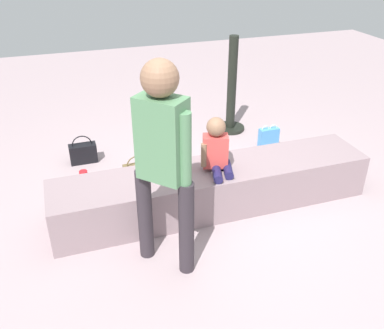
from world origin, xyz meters
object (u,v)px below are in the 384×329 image
at_px(adult_standing, 163,152).
at_px(handbag_brown_canvas, 137,175).
at_px(cake_plate, 173,168).
at_px(water_bottle_near_gift, 215,150).
at_px(party_cup_red, 84,176).
at_px(gift_bag, 268,139).
at_px(handbag_black_leather, 83,153).
at_px(child_seated, 216,148).

height_order(adult_standing, handbag_brown_canvas, adult_standing).
bearing_deg(cake_plate, water_bottle_near_gift, 48.42).
relative_size(cake_plate, party_cup_red, 2.08).
xyz_separation_m(gift_bag, handbag_brown_canvas, (-1.58, -0.31, -0.00)).
bearing_deg(handbag_brown_canvas, water_bottle_near_gift, 19.14).
bearing_deg(cake_plate, gift_bag, 29.86).
relative_size(adult_standing, handbag_black_leather, 4.99).
distance_m(cake_plate, handbag_brown_canvas, 0.60).
relative_size(child_seated, adult_standing, 0.31).
bearing_deg(gift_bag, handbag_black_leather, 169.85).
distance_m(child_seated, water_bottle_near_gift, 1.11).
distance_m(child_seated, party_cup_red, 1.49).
height_order(child_seated, water_bottle_near_gift, child_seated).
bearing_deg(child_seated, party_cup_red, 141.03).
bearing_deg(adult_standing, child_seated, 41.79).
distance_m(water_bottle_near_gift, party_cup_red, 1.43).
relative_size(water_bottle_near_gift, party_cup_red, 1.79).
height_order(water_bottle_near_gift, party_cup_red, water_bottle_near_gift).
bearing_deg(party_cup_red, handbag_black_leather, 83.87).
bearing_deg(adult_standing, party_cup_red, 108.60).
xyz_separation_m(child_seated, adult_standing, (-0.60, -0.54, 0.33)).
bearing_deg(cake_plate, handbag_brown_canvas, 116.58).
distance_m(child_seated, gift_bag, 1.43).
relative_size(adult_standing, party_cup_red, 14.50).
xyz_separation_m(adult_standing, gift_bag, (1.60, 1.44, -0.81)).
bearing_deg(child_seated, cake_plate, 160.31).
distance_m(adult_standing, water_bottle_near_gift, 1.94).
distance_m(adult_standing, cake_plate, 0.88).
bearing_deg(handbag_brown_canvas, child_seated, -45.45).
height_order(cake_plate, gift_bag, cake_plate).
bearing_deg(adult_standing, cake_plate, 69.06).
distance_m(adult_standing, handbag_black_leather, 2.03).
relative_size(child_seated, party_cup_red, 4.48).
relative_size(party_cup_red, handbag_black_leather, 0.34).
distance_m(child_seated, handbag_black_leather, 1.71).
height_order(child_seated, adult_standing, adult_standing).
height_order(cake_plate, handbag_black_leather, cake_plate).
distance_m(child_seated, handbag_brown_canvas, 0.96).
relative_size(child_seated, handbag_black_leather, 1.54).
relative_size(adult_standing, water_bottle_near_gift, 8.08).
bearing_deg(cake_plate, child_seated, -19.69).
xyz_separation_m(child_seated, handbag_black_leather, (-1.03, 1.26, -0.50)).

